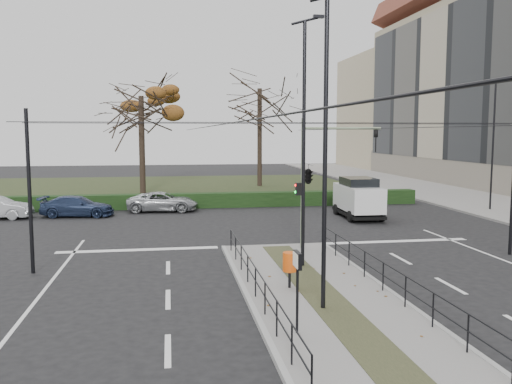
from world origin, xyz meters
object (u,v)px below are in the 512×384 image
streetlamp_median_far (304,141)px  white_van (358,197)px  info_panel (297,269)px  parked_car_fourth (163,202)px  rust_tree (141,96)px  bare_tree_near (141,112)px  traffic_light (310,173)px  litter_bin (290,262)px  bare_tree_center (260,96)px  streetlamp_median_near (326,151)px  parked_car_third (77,206)px  streetlamp_sidewalk (493,143)px

streetlamp_median_far → white_van: size_ratio=1.98×
info_panel → parked_car_fourth: (-3.54, 22.94, -1.13)m
rust_tree → bare_tree_near: bearing=-88.0°
traffic_light → bare_tree_near: (-8.08, 21.30, 3.36)m
litter_bin → bare_tree_near: bare_tree_near is taller
parked_car_fourth → rust_tree: bearing=14.6°
litter_bin → bare_tree_center: (4.73, 34.03, 7.63)m
white_van → rust_tree: bearing=131.7°
litter_bin → bare_tree_center: 35.19m
litter_bin → streetlamp_median_near: bearing=-76.9°
rust_tree → parked_car_third: bearing=-106.2°
litter_bin → bare_tree_center: bare_tree_center is taller
bare_tree_center → bare_tree_near: 12.82m
white_van → streetlamp_sidewalk: bearing=7.7°
white_van → litter_bin: bearing=-117.5°
rust_tree → bare_tree_near: rust_tree is taller
streetlamp_median_near → rust_tree: size_ratio=0.83×
streetlamp_median_near → streetlamp_sidewalk: (16.51, 17.82, -0.17)m
litter_bin → streetlamp_median_far: streetlamp_median_far is taller
streetlamp_median_near → bare_tree_near: (-6.40, 29.27, 2.13)m
bare_tree_near → parked_car_third: bearing=-110.4°
parked_car_fourth → streetlamp_median_near: bearing=-162.2°
streetlamp_median_near → parked_car_fourth: 22.08m
traffic_light → white_van: traffic_light is taller
white_van → rust_tree: 21.34m
streetlamp_median_near → rust_tree: 32.46m
traffic_light → litter_bin: (-2.19, -5.79, -2.44)m
bare_tree_center → rust_tree: bearing=-156.7°
litter_bin → streetlamp_sidewalk: bearing=42.6°
info_panel → streetlamp_median_near: (1.21, 1.75, 2.87)m
info_panel → parked_car_third: bearing=112.0°
streetlamp_median_near → bare_tree_near: 30.04m
parked_car_third → bare_tree_near: bearing=-13.8°
litter_bin → streetlamp_median_near: streetlamp_median_near is taller
info_panel → white_van: size_ratio=0.44×
info_panel → litter_bin: bearing=80.0°
rust_tree → bare_tree_center: 11.66m
info_panel → streetlamp_median_near: bearing=55.5°
rust_tree → bare_tree_center: (10.70, 4.60, 0.46)m
litter_bin → rust_tree: rust_tree is taller
info_panel → streetlamp_median_far: streetlamp_median_far is taller
rust_tree → bare_tree_near: (0.08, -2.34, -1.37)m
streetlamp_sidewalk → bare_tree_near: 25.72m
rust_tree → streetlamp_median_near: bearing=-78.4°
info_panel → bare_tree_near: size_ratio=0.22×
litter_bin → parked_car_third: bearing=118.1°
litter_bin → streetlamp_median_far: bearing=67.4°
streetlamp_median_near → parked_car_fourth: bearing=102.6°
parked_car_third → bare_tree_center: 23.09m
traffic_light → bare_tree_center: (2.54, 28.24, 5.19)m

